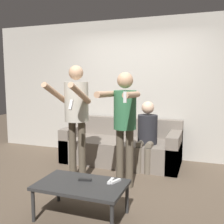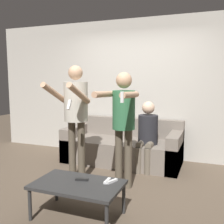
# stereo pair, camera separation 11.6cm
# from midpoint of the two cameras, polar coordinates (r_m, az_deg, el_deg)

# --- Properties ---
(ground_plane) EXTENTS (14.00, 14.00, 0.00)m
(ground_plane) POSITION_cam_midpoint_polar(r_m,az_deg,el_deg) (4.01, -1.47, -15.46)
(ground_plane) COLOR brown
(wall_back) EXTENTS (6.40, 0.06, 2.70)m
(wall_back) POSITION_cam_midpoint_polar(r_m,az_deg,el_deg) (5.20, 4.77, 5.05)
(wall_back) COLOR #B7B2A8
(wall_back) RESTS_ON ground_plane
(couch) EXTENTS (2.13, 0.92, 0.79)m
(couch) POSITION_cam_midpoint_polar(r_m,az_deg,el_deg) (4.94, 1.51, -7.70)
(couch) COLOR slate
(couch) RESTS_ON ground_plane
(person_standing_left) EXTENTS (0.48, 0.75, 1.74)m
(person_standing_left) POSITION_cam_midpoint_polar(r_m,az_deg,el_deg) (3.93, -8.67, 0.77)
(person_standing_left) COLOR brown
(person_standing_left) RESTS_ON ground_plane
(person_standing_right) EXTENTS (0.44, 0.76, 1.64)m
(person_standing_right) POSITION_cam_midpoint_polar(r_m,az_deg,el_deg) (3.64, 1.81, -0.88)
(person_standing_right) COLOR brown
(person_standing_right) RESTS_ON ground_plane
(person_seated) EXTENTS (0.34, 0.54, 1.17)m
(person_seated) POSITION_cam_midpoint_polar(r_m,az_deg,el_deg) (4.52, 6.86, -4.30)
(person_seated) COLOR #6B6051
(person_seated) RESTS_ON ground_plane
(coffee_table) EXTENTS (0.99, 0.60, 0.40)m
(coffee_table) POSITION_cam_midpoint_polar(r_m,az_deg,el_deg) (3.04, -7.84, -15.78)
(coffee_table) COLOR #2D2D2D
(coffee_table) RESTS_ON ground_plane
(remote_near) EXTENTS (0.15, 0.07, 0.02)m
(remote_near) POSITION_cam_midpoint_polar(r_m,az_deg,el_deg) (3.09, -7.01, -14.44)
(remote_near) COLOR black
(remote_near) RESTS_ON coffee_table
(remote_mid) EXTENTS (0.04, 0.15, 0.02)m
(remote_mid) POSITION_cam_midpoint_polar(r_m,az_deg,el_deg) (3.04, -1.39, -14.75)
(remote_mid) COLOR white
(remote_mid) RESTS_ON coffee_table
(remote_far) EXTENTS (0.09, 0.15, 0.02)m
(remote_far) POSITION_cam_midpoint_polar(r_m,az_deg,el_deg) (3.03, -0.36, -14.83)
(remote_far) COLOR white
(remote_far) RESTS_ON coffee_table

